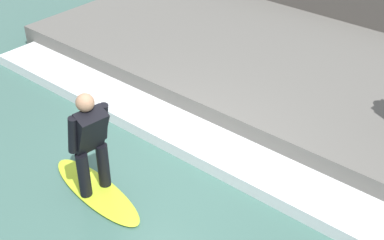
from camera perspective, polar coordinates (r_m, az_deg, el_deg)
The scene contains 6 objects.
ground_plane at distance 7.49m, azimuth -3.46°, elevation -6.72°, with size 28.00×28.00×0.00m, color #426B60.
concrete_ledge at distance 9.82m, azimuth 11.13°, elevation 4.86°, with size 4.40×10.16×0.46m, color #66635E.
back_wall at distance 11.68m, azimuth 17.63°, elevation 10.95°, with size 0.50×10.66×1.32m, color #544F49.
wave_foam_crest at distance 8.02m, azimuth 1.44°, elevation -2.67°, with size 0.82×9.65×0.19m, color white.
surfboard_riding at distance 7.42m, azimuth -10.17°, elevation -7.42°, with size 0.73×1.87×0.06m.
surfer_riding at distance 6.90m, azimuth -10.85°, elevation -2.03°, with size 0.56×0.49×1.49m.
Camera 1 is at (-4.07, -4.04, 4.81)m, focal length 50.00 mm.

